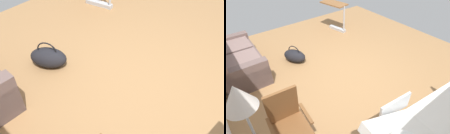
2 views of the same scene
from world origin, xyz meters
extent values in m
plane|color=#9E7247|center=(0.00, 0.00, 0.00)|extent=(6.62, 6.62, 0.00)
cube|color=silver|center=(-1.44, 0.33, 0.63)|extent=(0.08, 0.56, 0.28)
cylinder|color=black|center=(-1.68, -0.76, 0.05)|extent=(0.10, 0.10, 0.10)
cube|color=#68534F|center=(1.62, 1.72, 0.23)|extent=(1.62, 0.88, 0.45)
cube|color=#7F6660|center=(1.25, 1.69, 0.49)|extent=(0.68, 0.66, 0.10)
cube|color=#7F6660|center=(1.98, 1.68, 0.49)|extent=(0.68, 0.66, 0.10)
cube|color=#68534F|center=(0.91, 1.74, 0.30)|extent=(0.20, 0.85, 0.60)
cube|color=#68534F|center=(2.33, 1.71, 0.30)|extent=(0.20, 0.85, 0.60)
cylinder|color=brown|center=(-0.60, 1.42, 0.25)|extent=(0.04, 0.04, 0.40)
cube|color=brown|center=(-0.77, 1.62, 0.45)|extent=(0.50, 0.51, 0.04)
cube|color=brown|center=(-0.57, 1.61, 0.75)|extent=(0.15, 0.44, 0.60)
cube|color=brown|center=(-0.81, 1.39, 0.67)|extent=(0.39, 0.07, 0.03)
cube|color=brown|center=(-0.78, 1.85, 0.67)|extent=(0.39, 0.07, 0.03)
cone|color=silver|center=(-0.74, 2.04, 1.33)|extent=(0.34, 0.34, 0.30)
cube|color=#B2B5BA|center=(2.01, -1.29, 0.04)|extent=(0.61, 0.24, 0.08)
cylinder|color=black|center=(1.76, -1.34, 0.03)|extent=(0.07, 0.07, 0.06)
cylinder|color=black|center=(2.26, -1.23, 0.03)|extent=(0.07, 0.07, 0.06)
cylinder|color=#B2B5BA|center=(1.76, -1.34, 0.45)|extent=(0.05, 0.05, 0.74)
cube|color=brown|center=(2.15, -1.26, 0.82)|extent=(0.87, 0.56, 0.04)
ellipsoid|color=black|center=(1.27, 0.58, 0.15)|extent=(0.64, 0.55, 0.30)
torus|color=black|center=(1.27, 0.58, 0.28)|extent=(0.27, 0.16, 0.30)
camera|label=1|loc=(-1.28, 2.03, 2.50)|focal=39.00mm
camera|label=2|loc=(-2.35, 2.03, 2.66)|focal=29.95mm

